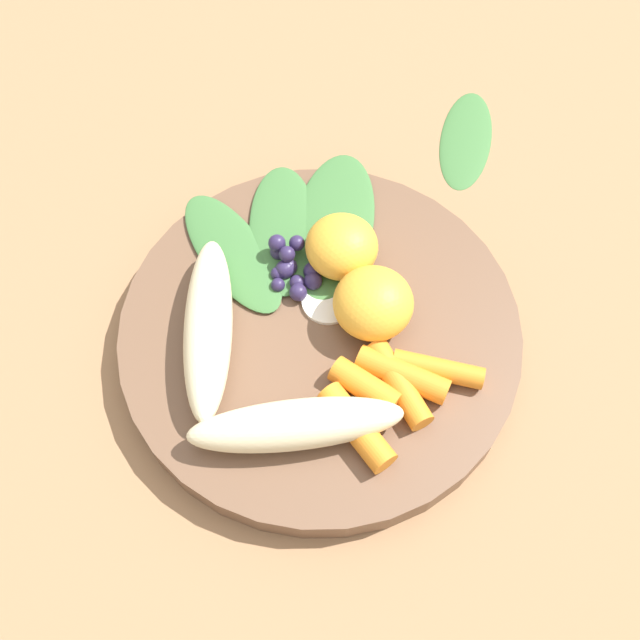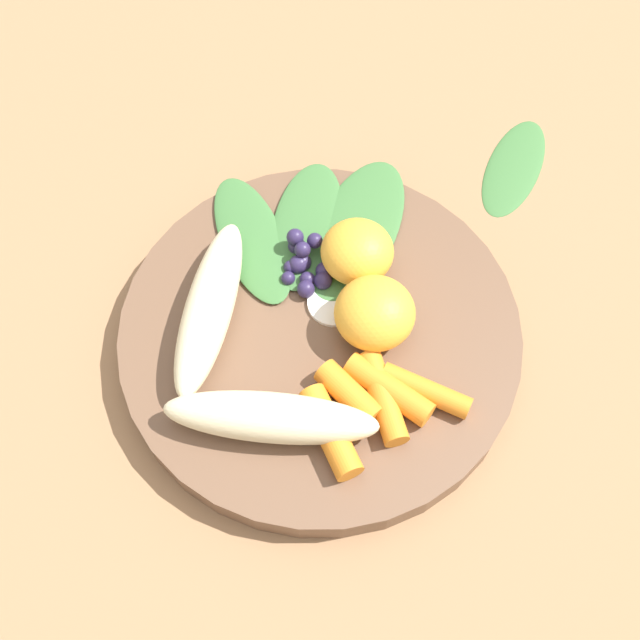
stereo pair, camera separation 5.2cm
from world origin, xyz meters
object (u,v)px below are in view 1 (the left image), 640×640
Objects in this scene: banana_peeled_left at (296,425)px; kale_leaf_stray at (466,138)px; bowl at (320,335)px; orange_segment_near at (341,246)px; banana_peeled_right at (208,327)px.

banana_peeled_left is 0.30m from kale_leaf_stray.
bowl is at bearing 159.50° from kale_leaf_stray.
banana_peeled_left is at bearing 3.03° from orange_segment_near.
bowl is 0.22m from kale_leaf_stray.
orange_segment_near reaches higher than banana_peeled_left.
banana_peeled_right reaches higher than kale_leaf_stray.
bowl is 0.06m from orange_segment_near.
bowl is 2.58× the size of kale_leaf_stray.
bowl reaches higher than kale_leaf_stray.
orange_segment_near is (-0.13, -0.01, 0.00)m from banana_peeled_left.
banana_peeled_right is 0.11m from orange_segment_near.
banana_peeled_right is at bearing -67.43° from bowl.
orange_segment_near is at bearing 123.46° from banana_peeled_right.
banana_peeled_left is (0.08, 0.01, 0.03)m from bowl.
kale_leaf_stray is at bearing 56.14° from banana_peeled_left.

